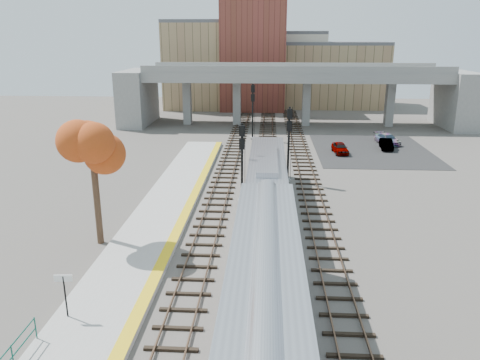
% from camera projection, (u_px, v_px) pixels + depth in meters
% --- Properties ---
extents(ground, '(160.00, 160.00, 0.00)m').
position_uv_depth(ground, '(252.00, 241.00, 32.42)').
color(ground, '#47423D').
rests_on(ground, ground).
extents(platform, '(4.50, 60.00, 0.35)m').
position_uv_depth(platform, '(148.00, 236.00, 32.78)').
color(platform, '#9E9E99').
rests_on(platform, ground).
extents(yellow_strip, '(0.70, 60.00, 0.01)m').
position_uv_depth(yellow_strip, '(175.00, 234.00, 32.62)').
color(yellow_strip, yellow).
rests_on(yellow_strip, platform).
extents(tracks, '(10.70, 95.00, 0.25)m').
position_uv_depth(tracks, '(266.00, 185.00, 44.27)').
color(tracks, black).
rests_on(tracks, ground).
extents(overpass, '(54.00, 12.00, 9.50)m').
position_uv_depth(overpass, '(294.00, 88.00, 73.37)').
color(overpass, slate).
rests_on(overpass, ground).
extents(buildings_far, '(43.00, 21.00, 20.60)m').
position_uv_depth(buildings_far, '(270.00, 66.00, 93.55)').
color(buildings_far, '#978057').
rests_on(buildings_far, ground).
extents(parking_lot, '(14.00, 18.00, 0.04)m').
position_uv_depth(parking_lot, '(372.00, 150.00, 58.33)').
color(parking_lot, black).
rests_on(parking_lot, ground).
extents(locomotive, '(3.02, 19.05, 4.10)m').
position_uv_depth(locomotive, '(267.00, 181.00, 38.17)').
color(locomotive, '#A8AAB2').
rests_on(locomotive, ground).
extents(coach, '(3.03, 25.00, 5.00)m').
position_uv_depth(coach, '(264.00, 356.00, 16.45)').
color(coach, '#A8AAB2').
rests_on(coach, ground).
extents(signal_mast_near, '(0.60, 0.64, 6.87)m').
position_uv_depth(signal_mast_near, '(242.00, 165.00, 38.76)').
color(signal_mast_near, '#9E9E99').
rests_on(signal_mast_near, ground).
extents(signal_mast_mid, '(0.60, 0.64, 7.32)m').
position_uv_depth(signal_mast_mid, '(289.00, 145.00, 44.55)').
color(signal_mast_mid, '#9E9E99').
rests_on(signal_mast_mid, ground).
extents(signal_mast_far, '(0.60, 0.64, 7.55)m').
position_uv_depth(signal_mast_far, '(253.00, 111.00, 63.53)').
color(signal_mast_far, '#9E9E99').
rests_on(signal_mast_far, ground).
extents(station_sign, '(0.90, 0.11, 2.27)m').
position_uv_depth(station_sign, '(64.00, 287.00, 22.62)').
color(station_sign, black).
rests_on(station_sign, platform).
extents(tree, '(3.60, 3.60, 9.01)m').
position_uv_depth(tree, '(92.00, 148.00, 30.20)').
color(tree, '#382619').
rests_on(tree, ground).
extents(car_a, '(1.87, 4.00, 1.33)m').
position_uv_depth(car_a, '(340.00, 148.00, 56.48)').
color(car_a, '#99999E').
rests_on(car_a, parking_lot).
extents(car_b, '(1.76, 4.05, 1.29)m').
position_uv_depth(car_b, '(386.00, 144.00, 58.56)').
color(car_b, '#99999E').
rests_on(car_b, parking_lot).
extents(car_c, '(3.23, 4.87, 1.31)m').
position_uv_depth(car_c, '(388.00, 139.00, 61.38)').
color(car_c, '#99999E').
rests_on(car_c, parking_lot).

